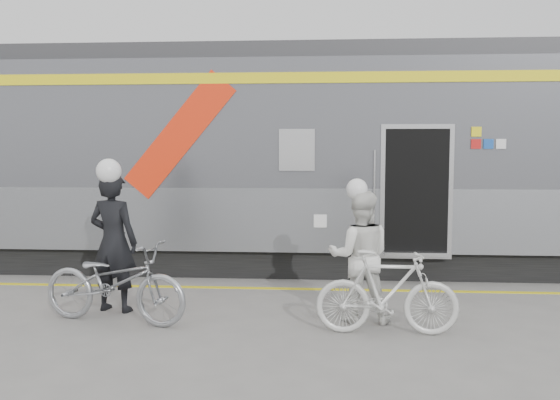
# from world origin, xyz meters

# --- Properties ---
(ground) EXTENTS (90.00, 90.00, 0.00)m
(ground) POSITION_xyz_m (0.00, 0.00, 0.00)
(ground) COLOR slate
(ground) RESTS_ON ground
(train) EXTENTS (24.00, 3.17, 4.10)m
(train) POSITION_xyz_m (-0.39, 4.19, 2.05)
(train) COLOR black
(train) RESTS_ON ground
(safety_strip) EXTENTS (24.00, 0.12, 0.01)m
(safety_strip) POSITION_xyz_m (0.00, 2.15, 0.00)
(safety_strip) COLOR yellow
(safety_strip) RESTS_ON ground
(man) EXTENTS (0.80, 0.61, 1.95)m
(man) POSITION_xyz_m (-2.67, 0.69, 0.98)
(man) COLOR black
(man) RESTS_ON ground
(bicycle_left) EXTENTS (2.15, 1.14, 1.08)m
(bicycle_left) POSITION_xyz_m (-2.47, 0.14, 0.54)
(bicycle_left) COLOR #95979B
(bicycle_left) RESTS_ON ground
(woman) EXTENTS (0.85, 0.67, 1.73)m
(woman) POSITION_xyz_m (0.74, 0.44, 0.87)
(woman) COLOR silver
(woman) RESTS_ON ground
(bicycle_right) EXTENTS (1.76, 0.53, 1.05)m
(bicycle_right) POSITION_xyz_m (1.04, -0.11, 0.52)
(bicycle_right) COLOR silver
(bicycle_right) RESTS_ON ground
(helmet_man) EXTENTS (0.34, 0.34, 0.34)m
(helmet_man) POSITION_xyz_m (-2.67, 0.69, 2.12)
(helmet_man) COLOR white
(helmet_man) RESTS_ON man
(helmet_woman) EXTENTS (0.28, 0.28, 0.28)m
(helmet_woman) POSITION_xyz_m (0.74, 0.44, 1.87)
(helmet_woman) COLOR white
(helmet_woman) RESTS_ON woman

